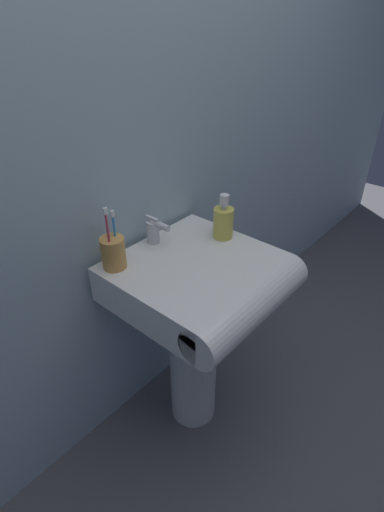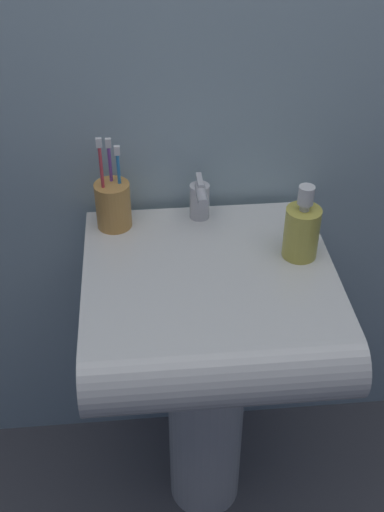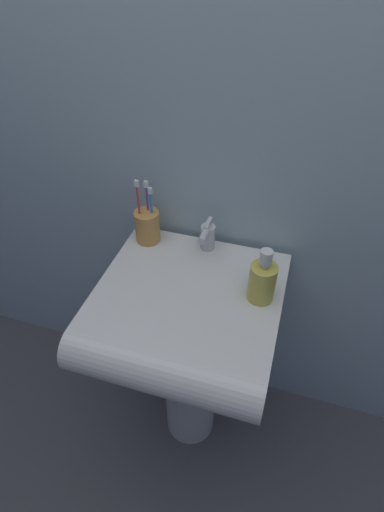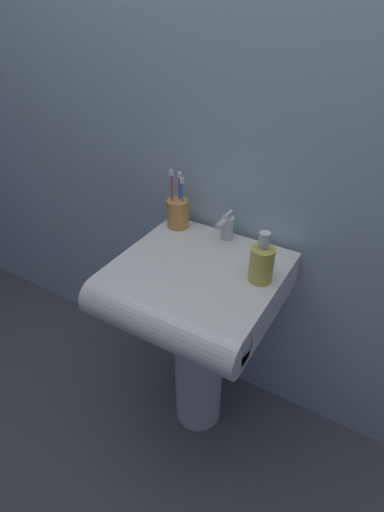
# 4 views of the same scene
# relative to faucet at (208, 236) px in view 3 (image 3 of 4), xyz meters

# --- Properties ---
(ground_plane) EXTENTS (6.00, 6.00, 0.00)m
(ground_plane) POSITION_rel_faucet_xyz_m (-0.00, -0.18, -0.81)
(ground_plane) COLOR #4C4C51
(ground_plane) RESTS_ON ground
(wall_back) EXTENTS (5.00, 0.05, 2.40)m
(wall_back) POSITION_rel_faucet_xyz_m (-0.00, 0.09, 0.39)
(wall_back) COLOR #9EB7C1
(wall_back) RESTS_ON ground
(sink_pedestal) EXTENTS (0.18, 0.18, 0.64)m
(sink_pedestal) POSITION_rel_faucet_xyz_m (-0.00, -0.18, -0.50)
(sink_pedestal) COLOR white
(sink_pedestal) RESTS_ON ground
(sink_basin) EXTENTS (0.51, 0.52, 0.13)m
(sink_basin) POSITION_rel_faucet_xyz_m (-0.00, -0.23, -0.11)
(sink_basin) COLOR white
(sink_basin) RESTS_ON sink_pedestal
(faucet) EXTENTS (0.04, 0.10, 0.10)m
(faucet) POSITION_rel_faucet_xyz_m (0.00, 0.00, 0.00)
(faucet) COLOR silver
(faucet) RESTS_ON sink_basin
(toothbrush_cup) EXTENTS (0.08, 0.08, 0.22)m
(toothbrush_cup) POSITION_rel_faucet_xyz_m (-0.19, -0.01, 0.01)
(toothbrush_cup) COLOR #D19347
(toothbrush_cup) RESTS_ON sink_basin
(soap_bottle) EXTENTS (0.07, 0.07, 0.16)m
(soap_bottle) POSITION_rel_faucet_xyz_m (0.19, -0.15, 0.01)
(soap_bottle) COLOR gold
(soap_bottle) RESTS_ON sink_basin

